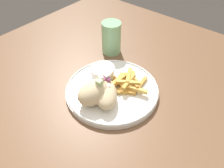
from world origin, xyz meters
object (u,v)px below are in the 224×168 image
Objects in this scene: plate at (112,90)px; fries_pile at (127,83)px; pita_sandwich_near at (106,93)px; sauce_ramekin at (103,72)px; water_glass at (111,39)px; pita_sandwich_far at (94,92)px.

plate is 1.98× the size of fries_pile.
sauce_ramekin is at bearing 2.51° from pita_sandwich_near.
water_glass reaches higher than fries_pile.
plate is 2.52× the size of pita_sandwich_far.
water_glass is at bearing -7.77° from pita_sandwich_near.
pita_sandwich_near is 1.13× the size of pita_sandwich_far.
pita_sandwich_near is at bearing -163.43° from plate.
plate is at bearing 144.53° from fries_pile.
plate is 0.08m from pita_sandwich_far.
plate is 0.22m from water_glass.
sauce_ramekin is at bearing -149.95° from water_glass.
plate is 2.22× the size of pita_sandwich_near.
sauce_ramekin reaches higher than fries_pile.
plate is at bearing -139.97° from water_glass.
pita_sandwich_near is 1.08× the size of water_glass.
pita_sandwich_far is (-0.02, 0.03, 0.01)m from pita_sandwich_near.
water_glass is (0.17, 0.14, 0.04)m from plate.
pita_sandwich_far is (-0.07, 0.01, 0.04)m from plate.
fries_pile is at bearing -35.47° from plate.
water_glass is at bearing 35.32° from pita_sandwich_far.
water_glass is at bearing 40.03° from plate.
plate is at bearing -3.84° from pita_sandwich_far.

